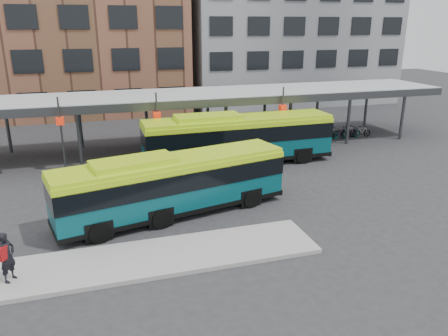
{
  "coord_description": "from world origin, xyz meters",
  "views": [
    {
      "loc": [
        -7.06,
        -18.62,
        9.0
      ],
      "look_at": [
        -0.68,
        2.22,
        1.8
      ],
      "focal_mm": 35.0,
      "sensor_mm": 36.0,
      "label": 1
    }
  ],
  "objects": [
    {
      "name": "bus_rear",
      "position": [
        2.07,
        8.06,
        1.81
      ],
      "size": [
        12.66,
        2.98,
        3.48
      ],
      "rotation": [
        0.0,
        0.0,
        0.01
      ],
      "color": "#06444C",
      "rests_on": "ground"
    },
    {
      "name": "pedestrian",
      "position": [
        -10.42,
        -3.24,
        1.14
      ],
      "size": [
        0.75,
        0.83,
        1.89
      ],
      "rotation": [
        0.0,
        0.0,
        1.01
      ],
      "color": "black",
      "rests_on": "boarding_island"
    },
    {
      "name": "bus_front",
      "position": [
        -3.64,
        1.13,
        1.64
      ],
      "size": [
        11.71,
        4.89,
        3.16
      ],
      "rotation": [
        0.0,
        0.0,
        0.22
      ],
      "color": "#06444C",
      "rests_on": "ground"
    },
    {
      "name": "building_brick",
      "position": [
        -10.0,
        32.0,
        11.0
      ],
      "size": [
        26.0,
        14.0,
        22.0
      ],
      "primitive_type": "cube",
      "color": "brown",
      "rests_on": "ground"
    },
    {
      "name": "boarding_island",
      "position": [
        -5.5,
        -3.0,
        0.09
      ],
      "size": [
        14.0,
        3.0,
        0.18
      ],
      "primitive_type": "cube",
      "color": "gray",
      "rests_on": "ground"
    },
    {
      "name": "building_grey",
      "position": [
        16.0,
        32.0,
        10.0
      ],
      "size": [
        24.0,
        14.0,
        20.0
      ],
      "primitive_type": "cube",
      "color": "slate",
      "rests_on": "ground"
    },
    {
      "name": "bike_rack",
      "position": [
        12.53,
        12.12,
        0.48
      ],
      "size": [
        4.96,
        1.28,
        1.04
      ],
      "color": "slate",
      "rests_on": "ground"
    },
    {
      "name": "ground",
      "position": [
        0.0,
        0.0,
        0.0
      ],
      "size": [
        120.0,
        120.0,
        0.0
      ],
      "primitive_type": "plane",
      "color": "#28282B",
      "rests_on": "ground"
    },
    {
      "name": "canopy",
      "position": [
        -0.06,
        12.87,
        3.91
      ],
      "size": [
        40.0,
        6.53,
        4.8
      ],
      "color": "#999B9E",
      "rests_on": "ground"
    }
  ]
}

